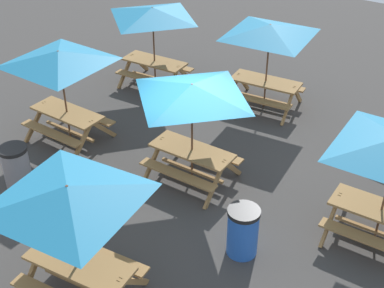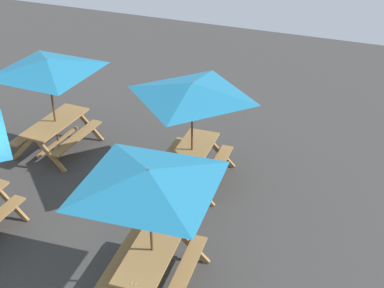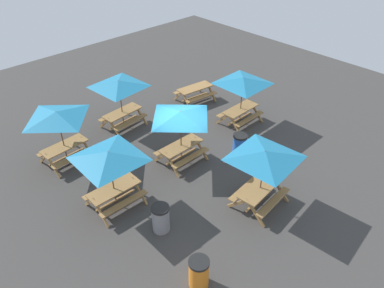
# 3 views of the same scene
# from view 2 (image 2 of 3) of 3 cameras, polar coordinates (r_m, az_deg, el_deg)

# --- Properties ---
(picnic_table_1) EXTENTS (2.11, 2.11, 2.34)m
(picnic_table_1) POSITION_cam_2_polar(r_m,az_deg,el_deg) (10.76, 0.00, 5.02)
(picnic_table_1) COLOR olive
(picnic_table_1) RESTS_ON ground
(picnic_table_2) EXTENTS (2.82, 2.82, 2.34)m
(picnic_table_2) POSITION_cam_2_polar(r_m,az_deg,el_deg) (8.03, -4.62, -4.60)
(picnic_table_2) COLOR olive
(picnic_table_2) RESTS_ON ground
(picnic_table_3) EXTENTS (2.83, 2.83, 2.34)m
(picnic_table_3) POSITION_cam_2_polar(r_m,az_deg,el_deg) (12.37, -15.09, 7.40)
(picnic_table_3) COLOR olive
(picnic_table_3) RESTS_ON ground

